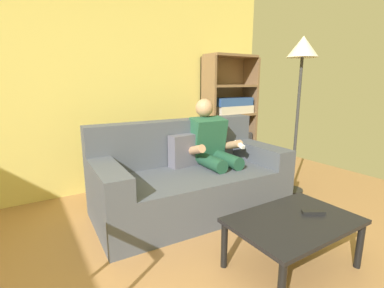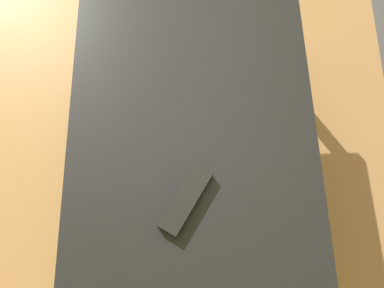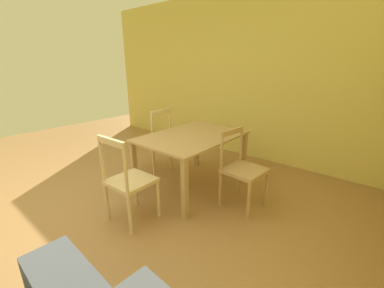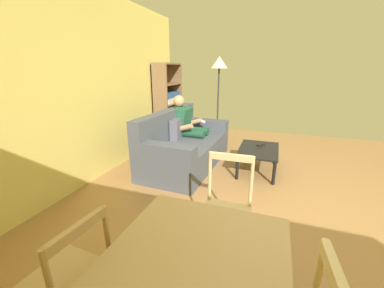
# 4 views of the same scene
# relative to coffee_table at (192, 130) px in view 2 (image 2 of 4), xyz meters

# --- Properties ---
(coffee_table) EXTENTS (0.94, 0.62, 0.40)m
(coffee_table) POSITION_rel_coffee_table_xyz_m (0.00, 0.00, 0.00)
(coffee_table) COLOR black
(coffee_table) RESTS_ON ground_plane
(tv_remote) EXTENTS (0.17, 0.13, 0.02)m
(tv_remote) POSITION_rel_coffee_table_xyz_m (0.20, -0.02, 0.06)
(tv_remote) COLOR black
(tv_remote) RESTS_ON coffee_table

